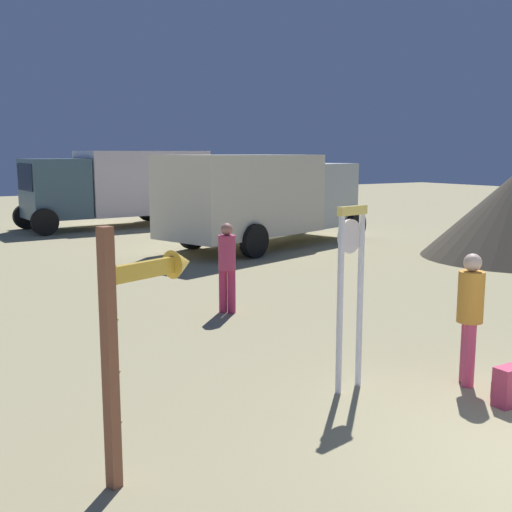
{
  "coord_description": "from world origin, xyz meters",
  "views": [
    {
      "loc": [
        -5.12,
        -2.75,
        2.71
      ],
      "look_at": [
        -0.2,
        5.15,
        1.2
      ],
      "focal_mm": 44.5,
      "sensor_mm": 36.0,
      "label": 1
    }
  ],
  "objects_px": {
    "standing_clock": "(350,279)",
    "box_truck_far": "(121,185)",
    "box_truck_near": "(262,195)",
    "person_near_clock": "(470,312)",
    "backpack": "(508,386)",
    "arrow_sign": "(140,314)",
    "person_distant": "(227,263)"
  },
  "relations": [
    {
      "from": "standing_clock",
      "to": "backpack",
      "type": "distance_m",
      "value": 2.05
    },
    {
      "from": "box_truck_near",
      "to": "box_truck_far",
      "type": "xyz_separation_m",
      "value": [
        -1.66,
        7.21,
        0.06
      ]
    },
    {
      "from": "backpack",
      "to": "box_truck_far",
      "type": "height_order",
      "value": "box_truck_far"
    },
    {
      "from": "standing_clock",
      "to": "person_distant",
      "type": "xyz_separation_m",
      "value": [
        0.57,
        3.87,
        -0.44
      ]
    },
    {
      "from": "standing_clock",
      "to": "person_near_clock",
      "type": "xyz_separation_m",
      "value": [
        1.3,
        -0.62,
        -0.42
      ]
    },
    {
      "from": "arrow_sign",
      "to": "box_truck_near",
      "type": "xyz_separation_m",
      "value": [
        8.03,
        10.73,
        0.1
      ]
    },
    {
      "from": "arrow_sign",
      "to": "person_near_clock",
      "type": "relative_size",
      "value": 1.37
    },
    {
      "from": "standing_clock",
      "to": "person_near_clock",
      "type": "relative_size",
      "value": 1.36
    },
    {
      "from": "arrow_sign",
      "to": "box_truck_near",
      "type": "bearing_deg",
      "value": 53.18
    },
    {
      "from": "standing_clock",
      "to": "box_truck_near",
      "type": "bearing_deg",
      "value": 62.52
    },
    {
      "from": "standing_clock",
      "to": "box_truck_far",
      "type": "bearing_deg",
      "value": 78.21
    },
    {
      "from": "person_near_clock",
      "to": "backpack",
      "type": "height_order",
      "value": "person_near_clock"
    },
    {
      "from": "standing_clock",
      "to": "arrow_sign",
      "type": "bearing_deg",
      "value": -168.24
    },
    {
      "from": "arrow_sign",
      "to": "box_truck_far",
      "type": "xyz_separation_m",
      "value": [
        6.37,
        17.94,
        0.16
      ]
    },
    {
      "from": "standing_clock",
      "to": "arrow_sign",
      "type": "height_order",
      "value": "arrow_sign"
    },
    {
      "from": "person_distant",
      "to": "box_truck_far",
      "type": "relative_size",
      "value": 0.22
    },
    {
      "from": "person_near_clock",
      "to": "box_truck_far",
      "type": "relative_size",
      "value": 0.23
    },
    {
      "from": "box_truck_far",
      "to": "box_truck_near",
      "type": "bearing_deg",
      "value": -77.04
    },
    {
      "from": "person_near_clock",
      "to": "box_truck_near",
      "type": "height_order",
      "value": "box_truck_near"
    },
    {
      "from": "person_near_clock",
      "to": "person_distant",
      "type": "distance_m",
      "value": 4.55
    },
    {
      "from": "backpack",
      "to": "box_truck_near",
      "type": "distance_m",
      "value": 12.24
    },
    {
      "from": "backpack",
      "to": "box_truck_far",
      "type": "relative_size",
      "value": 0.06
    },
    {
      "from": "arrow_sign",
      "to": "person_near_clock",
      "type": "xyz_separation_m",
      "value": [
        4.05,
        -0.05,
        -0.52
      ]
    },
    {
      "from": "standing_clock",
      "to": "box_truck_near",
      "type": "relative_size",
      "value": 0.29
    },
    {
      "from": "backpack",
      "to": "box_truck_near",
      "type": "height_order",
      "value": "box_truck_near"
    },
    {
      "from": "backpack",
      "to": "box_truck_near",
      "type": "relative_size",
      "value": 0.06
    },
    {
      "from": "standing_clock",
      "to": "person_near_clock",
      "type": "distance_m",
      "value": 1.5
    },
    {
      "from": "standing_clock",
      "to": "backpack",
      "type": "relative_size",
      "value": 4.89
    },
    {
      "from": "standing_clock",
      "to": "arrow_sign",
      "type": "relative_size",
      "value": 0.99
    },
    {
      "from": "arrow_sign",
      "to": "person_distant",
      "type": "bearing_deg",
      "value": 53.22
    },
    {
      "from": "person_near_clock",
      "to": "box_truck_far",
      "type": "xyz_separation_m",
      "value": [
        2.33,
        17.99,
        0.68
      ]
    },
    {
      "from": "arrow_sign",
      "to": "person_distant",
      "type": "xyz_separation_m",
      "value": [
        3.32,
        4.44,
        -0.54
      ]
    }
  ]
}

